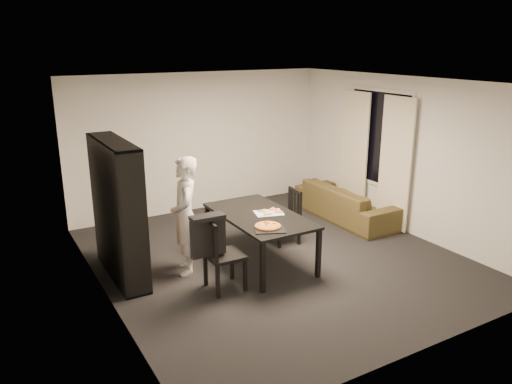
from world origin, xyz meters
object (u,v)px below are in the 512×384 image
chair_right (289,212)px  pepperoni_pizza (268,226)px  dining_table (259,219)px  person (185,216)px  bookshelf (118,210)px  chair_left (218,250)px  sofa (346,202)px  baking_tray (270,229)px

chair_right → pepperoni_pizza: (-0.99, -0.96, 0.26)m
dining_table → pepperoni_pizza: pepperoni_pizza is taller
person → dining_table: bearing=94.7°
bookshelf → dining_table: size_ratio=1.07×
chair_right → pepperoni_pizza: chair_right is taller
dining_table → chair_left: chair_left is taller
bookshelf → dining_table: bookshelf is taller
bookshelf → person: 0.90m
chair_right → bookshelf: bearing=-88.0°
dining_table → chair_left: 1.03m
sofa → bookshelf: bearing=93.4°
dining_table → chair_left: bearing=-151.7°
bookshelf → pepperoni_pizza: bearing=-33.2°
pepperoni_pizza → sofa: size_ratio=0.16×
chair_right → person: bearing=-79.0°
chair_left → chair_right: (1.71, 0.92, -0.06)m
chair_left → sofa: bearing=-66.4°
chair_right → baking_tray: (-1.00, -1.02, 0.24)m
chair_right → person: person is taller
bookshelf → chair_right: bearing=-3.2°
chair_left → sofa: chair_left is taller
dining_table → pepperoni_pizza: 0.56m
dining_table → baking_tray: baking_tray is taller
dining_table → baking_tray: size_ratio=4.43×
sofa → baking_tray: bearing=119.5°
chair_left → person: size_ratio=0.59×
chair_left → pepperoni_pizza: chair_left is taller
baking_tray → dining_table: bearing=72.2°
bookshelf → pepperoni_pizza: size_ratio=5.43×
dining_table → pepperoni_pizza: size_ratio=5.07×
bookshelf → pepperoni_pizza: (1.69, -1.11, -0.18)m
chair_left → chair_right: 1.94m
dining_table → chair_right: bearing=28.2°
pepperoni_pizza → chair_right: bearing=44.2°
bookshelf → baking_tray: bearing=-34.9°
bookshelf → chair_right: size_ratio=2.16×
baking_tray → person: bearing=135.8°
bookshelf → person: (0.82, -0.34, -0.12)m
dining_table → sofa: (2.33, 0.83, -0.36)m
person → pepperoni_pizza: bearing=66.2°
dining_table → baking_tray: (-0.19, -0.59, 0.07)m
person → baking_tray: 1.20m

